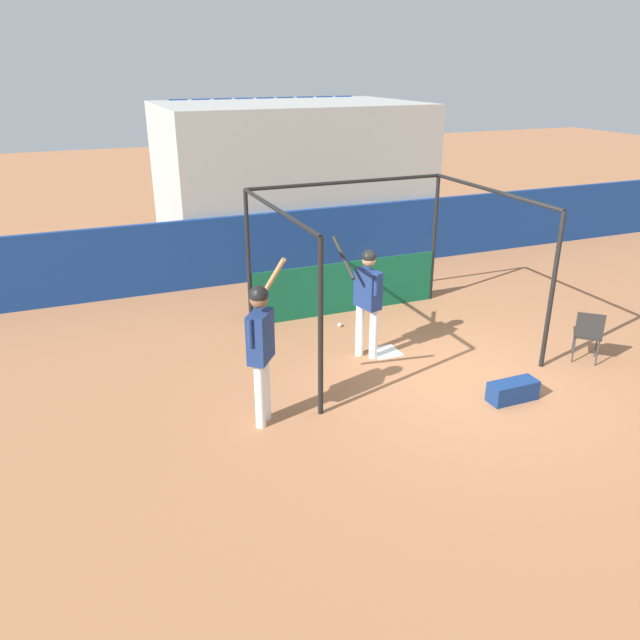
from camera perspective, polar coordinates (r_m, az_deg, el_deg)
ground_plane at (r=9.49m, az=13.18°, el=-5.29°), size 60.00×60.00×0.00m
outfield_wall at (r=13.77m, az=0.21°, el=7.27°), size 24.00×0.12×1.43m
bleacher_section at (r=15.43m, az=-2.80°, el=12.83°), size 5.95×4.00×3.51m
batting_cage at (r=10.84m, az=3.81°, el=4.91°), size 3.75×3.30×2.44m
home_plate at (r=10.11m, az=6.00°, el=-2.93°), size 0.44×0.44×0.02m
player_batter at (r=9.56m, az=4.32°, el=2.42°), size 0.53×0.82×1.88m
player_waiting at (r=7.70m, az=-5.44°, el=-1.95°), size 0.60×0.78×2.17m
folding_chair at (r=10.39m, az=23.34°, el=-0.96°), size 0.57×0.57×0.84m
equipment_bag at (r=9.04m, az=17.21°, el=-6.21°), size 0.70×0.28×0.28m
baseball at (r=11.02m, az=1.80°, el=-0.45°), size 0.07×0.07×0.07m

